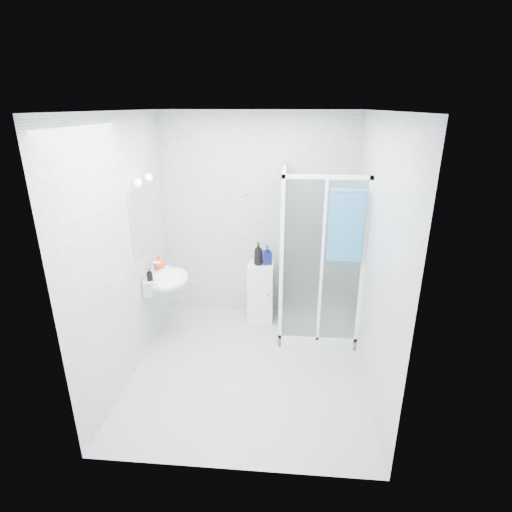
# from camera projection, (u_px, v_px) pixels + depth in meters

# --- Properties ---
(room) EXTENTS (2.40, 2.60, 2.60)m
(room) POSITION_uv_depth(u_px,v_px,m) (248.00, 254.00, 3.84)
(room) COLOR silver
(room) RESTS_ON ground
(shower_enclosure) EXTENTS (0.90, 0.95, 2.00)m
(shower_enclosure) POSITION_uv_depth(u_px,v_px,m) (310.00, 300.00, 4.81)
(shower_enclosure) COLOR white
(shower_enclosure) RESTS_ON ground
(wall_basin) EXTENTS (0.46, 0.56, 0.35)m
(wall_basin) POSITION_uv_depth(u_px,v_px,m) (166.00, 279.00, 4.52)
(wall_basin) COLOR white
(wall_basin) RESTS_ON ground
(mirror) EXTENTS (0.02, 0.60, 0.70)m
(mirror) POSITION_uv_depth(u_px,v_px,m) (143.00, 219.00, 4.29)
(mirror) COLOR white
(mirror) RESTS_ON room
(vanity_lights) EXTENTS (0.10, 0.40, 0.08)m
(vanity_lights) POSITION_uv_depth(u_px,v_px,m) (143.00, 180.00, 4.14)
(vanity_lights) COLOR silver
(vanity_lights) RESTS_ON room
(wall_hooks) EXTENTS (0.23, 0.06, 0.03)m
(wall_hooks) POSITION_uv_depth(u_px,v_px,m) (238.00, 194.00, 4.92)
(wall_hooks) COLOR silver
(wall_hooks) RESTS_ON room
(storage_cabinet) EXTENTS (0.33, 0.35, 0.77)m
(storage_cabinet) POSITION_uv_depth(u_px,v_px,m) (261.00, 292.00, 5.14)
(storage_cabinet) COLOR white
(storage_cabinet) RESTS_ON ground
(hand_towel) EXTENTS (0.36, 0.05, 0.76)m
(hand_towel) POSITION_uv_depth(u_px,v_px,m) (346.00, 224.00, 4.03)
(hand_towel) COLOR teal
(hand_towel) RESTS_ON shower_enclosure
(shampoo_bottle_a) EXTENTS (0.15, 0.15, 0.29)m
(shampoo_bottle_a) POSITION_uv_depth(u_px,v_px,m) (258.00, 254.00, 4.94)
(shampoo_bottle_a) COLOR black
(shampoo_bottle_a) RESTS_ON storage_cabinet
(shampoo_bottle_b) EXTENTS (0.13, 0.14, 0.24)m
(shampoo_bottle_b) POSITION_uv_depth(u_px,v_px,m) (267.00, 255.00, 4.98)
(shampoo_bottle_b) COLOR #0E1655
(shampoo_bottle_b) RESTS_ON storage_cabinet
(soap_dispenser_orange) EXTENTS (0.16, 0.16, 0.17)m
(soap_dispenser_orange) POSITION_uv_depth(u_px,v_px,m) (159.00, 262.00, 4.59)
(soap_dispenser_orange) COLOR #DC4319
(soap_dispenser_orange) RESTS_ON wall_basin
(soap_dispenser_black) EXTENTS (0.08, 0.08, 0.14)m
(soap_dispenser_black) POSITION_uv_depth(u_px,v_px,m) (150.00, 274.00, 4.31)
(soap_dispenser_black) COLOR black
(soap_dispenser_black) RESTS_ON wall_basin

